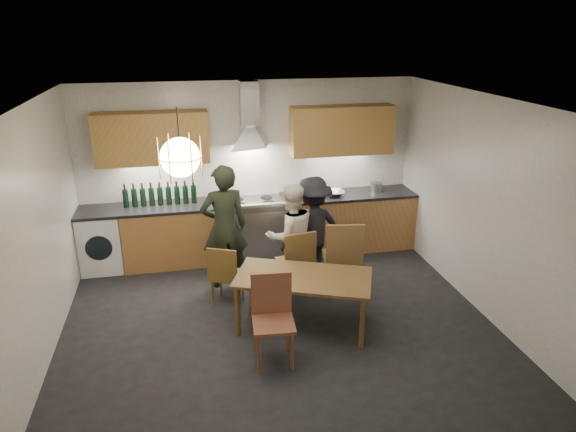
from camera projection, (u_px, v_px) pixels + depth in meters
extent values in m
plane|color=black|center=(278.00, 323.00, 6.12)|extent=(5.00, 5.00, 0.00)
cube|color=white|center=(250.00, 169.00, 7.73)|extent=(5.00, 0.02, 2.60)
cube|color=white|center=(337.00, 334.00, 3.60)|extent=(5.00, 0.02, 2.60)
cube|color=white|center=(35.00, 240.00, 5.19)|extent=(0.02, 4.50, 2.60)
cube|color=white|center=(482.00, 206.00, 6.15)|extent=(0.02, 4.50, 2.60)
cube|color=silver|center=(277.00, 102.00, 5.21)|extent=(5.00, 4.50, 0.02)
cube|color=#C2864A|center=(175.00, 235.00, 7.53)|extent=(1.45, 0.60, 0.86)
cube|color=#C2864A|center=(347.00, 222.00, 8.04)|extent=(2.05, 0.60, 0.86)
cube|color=white|center=(102.00, 241.00, 7.34)|extent=(0.58, 0.58, 0.85)
cube|color=black|center=(151.00, 208.00, 7.32)|extent=(2.05, 0.62, 0.04)
cube|color=black|center=(348.00, 195.00, 7.88)|extent=(2.05, 0.62, 0.04)
cube|color=silver|center=(254.00, 231.00, 7.77)|extent=(0.90, 0.60, 0.80)
cube|color=black|center=(257.00, 240.00, 7.51)|extent=(0.78, 0.02, 0.42)
cube|color=slate|center=(253.00, 204.00, 7.61)|extent=(0.90, 0.60, 0.08)
cube|color=silver|center=(256.00, 206.00, 7.35)|extent=(0.90, 0.08, 0.04)
cube|color=tan|center=(152.00, 138.00, 7.11)|extent=(1.55, 0.35, 0.72)
cube|color=tan|center=(342.00, 130.00, 7.63)|extent=(1.55, 0.35, 0.72)
cube|color=silver|center=(249.00, 103.00, 7.26)|extent=(0.26, 0.22, 0.62)
cylinder|color=black|center=(178.00, 133.00, 5.01)|extent=(0.01, 0.01, 0.50)
sphere|color=#FFE0A5|center=(180.00, 157.00, 5.10)|extent=(0.40, 0.40, 0.40)
torus|color=gold|center=(180.00, 157.00, 5.10)|extent=(0.43, 0.43, 0.01)
cube|color=brown|center=(303.00, 278.00, 5.85)|extent=(1.71, 1.28, 0.03)
cylinder|color=brown|center=(238.00, 311.00, 5.79)|extent=(0.06, 0.06, 0.61)
cylinder|color=brown|center=(251.00, 285.00, 6.37)|extent=(0.06, 0.06, 0.61)
cylinder|color=brown|center=(362.00, 323.00, 5.56)|extent=(0.06, 0.06, 0.61)
cylinder|color=brown|center=(365.00, 294.00, 6.14)|extent=(0.06, 0.06, 0.61)
cube|color=brown|center=(227.00, 275.00, 6.42)|extent=(0.49, 0.49, 0.04)
cube|color=brown|center=(222.00, 265.00, 6.19)|extent=(0.35, 0.18, 0.41)
cylinder|color=brown|center=(243.00, 285.00, 6.60)|extent=(0.03, 0.03, 0.38)
cylinder|color=brown|center=(235.00, 297.00, 6.33)|extent=(0.03, 0.03, 0.38)
cylinder|color=brown|center=(221.00, 283.00, 6.66)|extent=(0.03, 0.03, 0.38)
cylinder|color=brown|center=(212.00, 294.00, 6.39)|extent=(0.03, 0.03, 0.38)
cube|color=brown|center=(295.00, 262.00, 6.65)|extent=(0.48, 0.48, 0.04)
cube|color=brown|center=(301.00, 250.00, 6.40)|extent=(0.42, 0.11, 0.46)
cylinder|color=brown|center=(301.00, 271.00, 6.94)|extent=(0.04, 0.04, 0.43)
cylinder|color=brown|center=(312.00, 282.00, 6.64)|extent=(0.04, 0.04, 0.43)
cylinder|color=brown|center=(278.00, 275.00, 6.82)|extent=(0.04, 0.04, 0.43)
cylinder|color=brown|center=(287.00, 286.00, 6.53)|extent=(0.04, 0.04, 0.43)
cube|color=brown|center=(342.00, 258.00, 6.64)|extent=(0.55, 0.55, 0.05)
cube|color=brown|center=(345.00, 244.00, 6.34)|extent=(0.47, 0.13, 0.52)
cylinder|color=brown|center=(353.00, 269.00, 6.92)|extent=(0.04, 0.04, 0.48)
cylinder|color=brown|center=(358.00, 282.00, 6.56)|extent=(0.04, 0.04, 0.48)
cylinder|color=brown|center=(325.00, 270.00, 6.91)|extent=(0.04, 0.04, 0.48)
cylinder|color=brown|center=(328.00, 283.00, 6.55)|extent=(0.04, 0.04, 0.48)
cube|color=brown|center=(273.00, 324.00, 5.27)|extent=(0.46, 0.46, 0.04)
cube|color=brown|center=(271.00, 293.00, 5.36)|extent=(0.43, 0.07, 0.47)
cylinder|color=brown|center=(258.00, 355.00, 5.17)|extent=(0.04, 0.04, 0.44)
cylinder|color=brown|center=(256.00, 335.00, 5.49)|extent=(0.04, 0.04, 0.44)
cylinder|color=brown|center=(292.00, 352.00, 5.22)|extent=(0.04, 0.04, 0.44)
cylinder|color=brown|center=(288.00, 333.00, 5.54)|extent=(0.04, 0.04, 0.44)
imported|color=black|center=(224.00, 227.00, 6.74)|extent=(0.66, 0.47, 1.69)
imported|color=white|center=(291.00, 236.00, 6.78)|extent=(0.78, 0.66, 1.43)
imported|color=black|center=(313.00, 228.00, 7.04)|extent=(1.04, 0.76, 1.44)
imported|color=#ABABAE|center=(334.00, 193.00, 7.77)|extent=(0.34, 0.34, 0.08)
cylinder|color=#A9A9AD|center=(376.00, 187.00, 7.98)|extent=(0.20, 0.20, 0.13)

